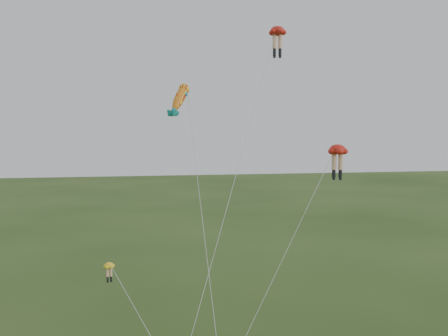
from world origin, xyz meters
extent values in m
ellipsoid|color=red|center=(6.44, 7.65, 23.33)|extent=(1.56, 1.56, 0.69)
cylinder|color=#EEB28D|center=(6.23, 7.68, 22.52)|extent=(0.31, 0.31, 1.05)
cylinder|color=black|center=(6.23, 7.68, 21.73)|extent=(0.24, 0.24, 0.53)
cube|color=black|center=(6.23, 7.68, 21.40)|extent=(0.21, 0.33, 0.15)
cylinder|color=#EEB28D|center=(6.64, 7.62, 22.52)|extent=(0.31, 0.31, 1.05)
cylinder|color=black|center=(6.64, 7.62, 21.73)|extent=(0.24, 0.24, 0.53)
cube|color=black|center=(6.64, 7.62, 21.40)|extent=(0.21, 0.33, 0.15)
cylinder|color=silver|center=(2.04, 3.19, 11.94)|extent=(8.83, 8.97, 23.46)
ellipsoid|color=red|center=(9.02, 2.22, 14.58)|extent=(1.82, 1.82, 0.70)
cylinder|color=#EEB28D|center=(8.82, 2.30, 13.76)|extent=(0.31, 0.31, 1.06)
cylinder|color=black|center=(8.82, 2.30, 12.96)|extent=(0.24, 0.24, 0.53)
cube|color=black|center=(8.82, 2.30, 12.62)|extent=(0.28, 0.35, 0.15)
cylinder|color=#EEB28D|center=(9.21, 2.13, 13.76)|extent=(0.31, 0.31, 1.06)
cylinder|color=black|center=(9.21, 2.13, 12.96)|extent=(0.24, 0.24, 0.53)
cube|color=black|center=(9.21, 2.13, 12.62)|extent=(0.28, 0.35, 0.15)
cylinder|color=silver|center=(4.69, 0.64, 7.57)|extent=(8.69, 3.19, 14.72)
ellipsoid|color=yellow|center=(-6.03, 3.84, 7.06)|extent=(0.98, 0.98, 0.38)
cylinder|color=#EEB28D|center=(-6.14, 3.80, 6.60)|extent=(0.17, 0.17, 0.59)
cylinder|color=black|center=(-6.14, 3.80, 6.17)|extent=(0.13, 0.13, 0.29)
cube|color=black|center=(-6.14, 3.80, 5.98)|extent=(0.15, 0.19, 0.09)
cylinder|color=#EEB28D|center=(-5.91, 3.88, 6.60)|extent=(0.17, 0.17, 0.59)
cylinder|color=black|center=(-5.91, 3.88, 6.17)|extent=(0.13, 0.13, 0.29)
cube|color=black|center=(-5.91, 3.88, 5.98)|extent=(0.15, 0.19, 0.09)
cylinder|color=silver|center=(-3.64, 0.46, 3.73)|extent=(4.81, 6.80, 7.05)
ellipsoid|color=yellow|center=(-0.70, 9.78, 18.43)|extent=(2.25, 2.53, 2.68)
sphere|color=yellow|center=(-0.70, 9.78, 18.43)|extent=(1.49, 1.56, 1.27)
cone|color=teal|center=(-0.70, 9.78, 18.43)|extent=(1.30, 1.39, 1.19)
cone|color=teal|center=(-0.70, 9.78, 18.43)|extent=(1.30, 1.39, 1.19)
cone|color=teal|center=(-0.70, 9.78, 18.43)|extent=(0.73, 0.78, 0.66)
cone|color=teal|center=(-0.70, 9.78, 18.43)|extent=(0.73, 0.78, 0.66)
cone|color=red|center=(-0.70, 9.78, 18.43)|extent=(0.76, 0.80, 0.66)
cylinder|color=silver|center=(-0.10, 3.76, 9.32)|extent=(1.23, 12.05, 18.22)
camera|label=1|loc=(-4.65, -28.99, 15.78)|focal=40.00mm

